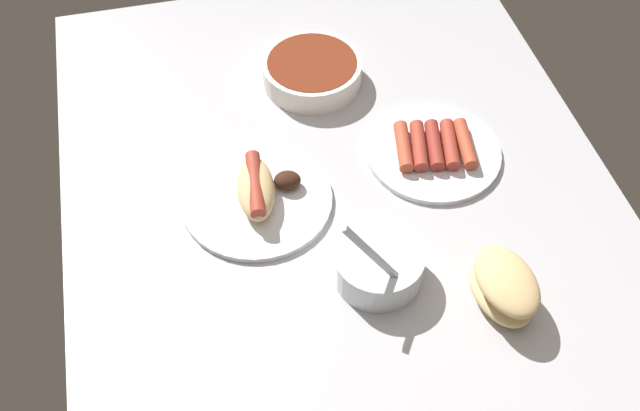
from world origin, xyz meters
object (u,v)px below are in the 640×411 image
plate_sausages (434,150)px  bowl_chili (312,71)px  bowl_coleslaw (379,264)px  bread_stack (504,286)px  plate_hotdog_assembled (258,194)px

plate_sausages → bowl_chili: bearing=-145.0°
plate_sausages → bowl_coleslaw: bearing=-36.6°
bowl_coleslaw → bowl_chili: bearing=179.7°
bowl_chili → plate_sausages: 27.94cm
bread_stack → bowl_coleslaw: bearing=-116.5°
bread_stack → plate_sausages: bearing=-179.8°
bowl_coleslaw → plate_sausages: bearing=143.4°
bowl_chili → plate_hotdog_assembled: size_ratio=0.75×
plate_hotdog_assembled → plate_sausages: bearing=96.0°
bowl_coleslaw → bread_stack: size_ratio=1.07×
bowl_coleslaw → plate_sausages: (-21.86, 16.26, -1.98)cm
bowl_coleslaw → plate_sausages: bowl_coleslaw is taller
bowl_chili → plate_hotdog_assembled: bearing=-30.0°
bread_stack → plate_hotdog_assembled: bearing=-130.6°
bowl_chili → plate_sausages: size_ratio=0.79×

